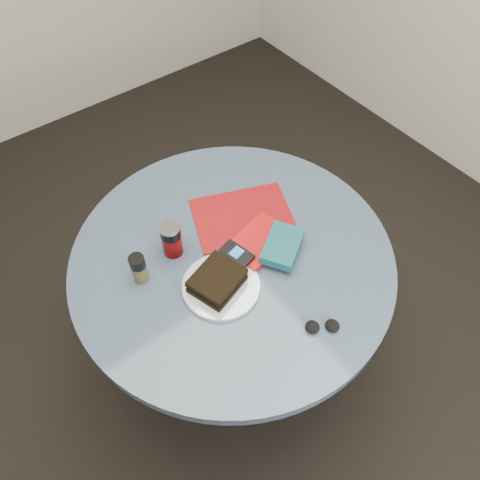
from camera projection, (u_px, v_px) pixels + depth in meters
ground at (235, 356)px, 2.03m from camera, size 4.00×4.00×0.00m
table at (233, 283)px, 1.57m from camera, size 1.00×1.00×0.75m
plate at (221, 286)px, 1.36m from camera, size 0.25×0.25×0.01m
sandwich at (217, 280)px, 1.34m from camera, size 0.17×0.16×0.05m
soda_can at (172, 240)px, 1.40m from camera, size 0.07×0.07×0.12m
pepper_grinder at (139, 268)px, 1.34m from camera, size 0.05×0.05×0.10m
magazine at (243, 217)px, 1.53m from camera, size 0.38×0.34×0.01m
red_book at (259, 241)px, 1.46m from camera, size 0.22×0.17×0.02m
novel at (282, 246)px, 1.42m from camera, size 0.18×0.17×0.03m
mp3_player at (237, 254)px, 1.41m from camera, size 0.08×0.11×0.02m
headphones at (322, 326)px, 1.28m from camera, size 0.10×0.09×0.02m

